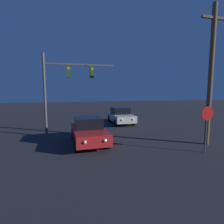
{
  "coord_description": "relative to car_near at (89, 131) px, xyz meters",
  "views": [
    {
      "loc": [
        -3.14,
        2.26,
        3.31
      ],
      "look_at": [
        0.0,
        14.48,
        1.82
      ],
      "focal_mm": 28.0,
      "sensor_mm": 36.0,
      "label": 1
    }
  ],
  "objects": [
    {
      "name": "car_near",
      "position": [
        0.0,
        0.0,
        0.0
      ],
      "size": [
        2.1,
        4.48,
        1.66
      ],
      "rotation": [
        0.0,
        0.0,
        3.17
      ],
      "color": "#B21E1E",
      "rests_on": "ground_plane"
    },
    {
      "name": "car_far",
      "position": [
        4.05,
        6.21,
        0.0
      ],
      "size": [
        2.01,
        4.44,
        1.66
      ],
      "rotation": [
        0.0,
        0.0,
        3.14
      ],
      "color": "beige",
      "rests_on": "ground_plane"
    },
    {
      "name": "stop_sign",
      "position": [
        5.93,
        -3.31,
        0.94
      ],
      "size": [
        0.74,
        0.07,
        2.52
      ],
      "color": "#4C4C51",
      "rests_on": "ground_plane"
    },
    {
      "name": "traffic_signal_mast",
      "position": [
        -1.47,
        2.57,
        3.22
      ],
      "size": [
        5.25,
        0.3,
        6.03
      ],
      "color": "#4C4C51",
      "rests_on": "ground_plane"
    },
    {
      "name": "utility_pole",
      "position": [
        7.2,
        -2.03,
        3.56
      ],
      "size": [
        1.72,
        0.28,
        8.44
      ],
      "color": "brown",
      "rests_on": "ground_plane"
    }
  ]
}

